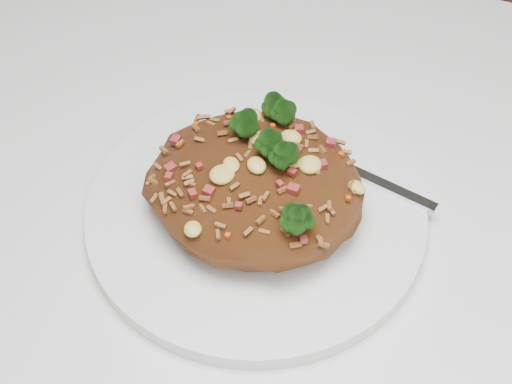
% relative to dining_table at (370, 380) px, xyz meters
% --- Properties ---
extents(dining_table, '(1.20, 0.80, 0.75)m').
position_rel_dining_table_xyz_m(dining_table, '(0.00, 0.00, 0.00)').
color(dining_table, white).
rests_on(dining_table, ground).
extents(plate, '(0.25, 0.25, 0.01)m').
position_rel_dining_table_xyz_m(plate, '(-0.11, 0.05, 0.10)').
color(plate, white).
rests_on(plate, dining_table).
extents(fried_rice, '(0.16, 0.14, 0.07)m').
position_rel_dining_table_xyz_m(fried_rice, '(-0.11, 0.05, 0.14)').
color(fried_rice, brown).
rests_on(fried_rice, plate).
extents(fork, '(0.16, 0.05, 0.00)m').
position_rel_dining_table_xyz_m(fork, '(-0.06, 0.11, 0.11)').
color(fork, silver).
rests_on(fork, plate).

